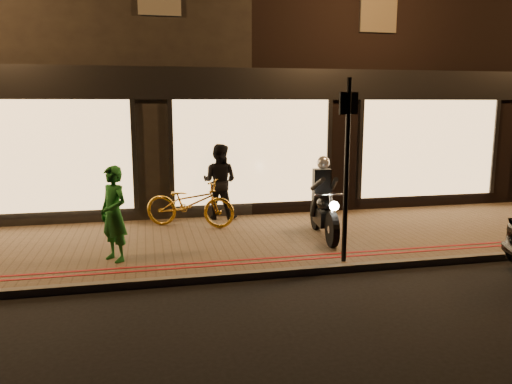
% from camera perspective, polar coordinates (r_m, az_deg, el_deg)
% --- Properties ---
extents(ground, '(90.00, 90.00, 0.00)m').
position_cam_1_polar(ground, '(8.12, 5.52, -9.52)').
color(ground, black).
rests_on(ground, ground).
extents(sidewalk, '(50.00, 4.00, 0.12)m').
position_cam_1_polar(sidewalk, '(9.93, 1.96, -5.43)').
color(sidewalk, brown).
rests_on(sidewalk, ground).
extents(kerb_stone, '(50.00, 0.14, 0.12)m').
position_cam_1_polar(kerb_stone, '(8.14, 5.42, -9.01)').
color(kerb_stone, '#59544C').
rests_on(kerb_stone, ground).
extents(red_kerb_lines, '(50.00, 0.26, 0.01)m').
position_cam_1_polar(red_kerb_lines, '(8.57, 4.40, -7.55)').
color(red_kerb_lines, maroon).
rests_on(red_kerb_lines, sidewalk).
extents(building_row, '(48.00, 10.11, 8.50)m').
position_cam_1_polar(building_row, '(16.50, -4.23, 15.40)').
color(building_row, black).
rests_on(building_row, ground).
extents(motorcycle, '(0.62, 1.94, 1.59)m').
position_cam_1_polar(motorcycle, '(9.84, 7.73, -1.62)').
color(motorcycle, black).
rests_on(motorcycle, sidewalk).
extents(sign_post, '(0.35, 0.12, 3.00)m').
position_cam_1_polar(sign_post, '(8.20, 10.34, 3.48)').
color(sign_post, black).
rests_on(sign_post, sidewalk).
extents(bicycle_gold, '(2.05, 1.39, 1.02)m').
position_cam_1_polar(bicycle_gold, '(10.67, -7.56, -1.27)').
color(bicycle_gold, '#C08921').
rests_on(bicycle_gold, sidewalk).
extents(person_green, '(0.66, 0.69, 1.60)m').
position_cam_1_polar(person_green, '(8.58, -15.94, -2.41)').
color(person_green, '#1B6724').
rests_on(person_green, sidewalk).
extents(person_dark, '(1.04, 0.96, 1.71)m').
position_cam_1_polar(person_dark, '(11.31, -4.22, 1.20)').
color(person_dark, black).
rests_on(person_dark, sidewalk).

